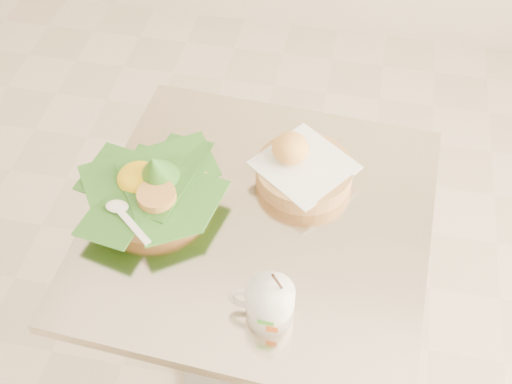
% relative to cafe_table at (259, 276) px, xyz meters
% --- Properties ---
extents(floor, '(3.60, 3.60, 0.00)m').
position_rel_cafe_table_xyz_m(floor, '(-0.18, -0.05, -0.53)').
color(floor, beige).
rests_on(floor, ground).
extents(cafe_table, '(0.74, 0.74, 0.75)m').
position_rel_cafe_table_xyz_m(cafe_table, '(0.00, 0.00, 0.00)').
color(cafe_table, gray).
rests_on(cafe_table, floor).
extents(rice_basket, '(0.30, 0.30, 0.15)m').
position_rel_cafe_table_xyz_m(rice_basket, '(-0.23, 0.01, 0.26)').
color(rice_basket, tan).
rests_on(rice_basket, cafe_table).
extents(bread_basket, '(0.25, 0.25, 0.11)m').
position_rel_cafe_table_xyz_m(bread_basket, '(0.07, 0.13, 0.25)').
color(bread_basket, tan).
rests_on(bread_basket, cafe_table).
extents(coffee_mug, '(0.12, 0.09, 0.15)m').
position_rel_cafe_table_xyz_m(coffee_mug, '(0.06, -0.22, 0.26)').
color(coffee_mug, white).
rests_on(coffee_mug, cafe_table).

